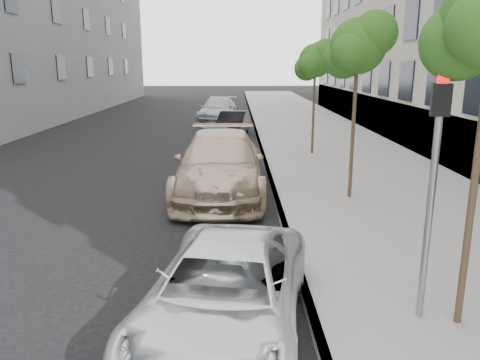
{
  "coord_description": "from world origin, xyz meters",
  "views": [
    {
      "loc": [
        0.05,
        -4.44,
        3.7
      ],
      "look_at": [
        0.13,
        4.43,
        1.5
      ],
      "focal_mm": 35.0,
      "sensor_mm": 36.0,
      "label": 1
    }
  ],
  "objects_px": {
    "sedan_blue": "(215,140)",
    "sedan_black": "(233,124)",
    "tree_mid": "(359,46)",
    "minivan": "(225,292)",
    "signal_pole": "(434,173)",
    "tree_far": "(316,61)",
    "suv": "(220,164)",
    "sedan_rear": "(218,110)"
  },
  "relations": [
    {
      "from": "sedan_blue",
      "to": "sedan_rear",
      "type": "xyz_separation_m",
      "value": [
        -0.28,
        11.78,
        0.11
      ]
    },
    {
      "from": "signal_pole",
      "to": "suv",
      "type": "bearing_deg",
      "value": 128.88
    },
    {
      "from": "tree_far",
      "to": "sedan_rear",
      "type": "relative_size",
      "value": 0.83
    },
    {
      "from": "signal_pole",
      "to": "sedan_blue",
      "type": "relative_size",
      "value": 0.87
    },
    {
      "from": "sedan_blue",
      "to": "sedan_black",
      "type": "xyz_separation_m",
      "value": [
        0.69,
        5.77,
        -0.04
      ]
    },
    {
      "from": "tree_far",
      "to": "signal_pole",
      "type": "distance_m",
      "value": 12.93
    },
    {
      "from": "suv",
      "to": "sedan_blue",
      "type": "xyz_separation_m",
      "value": [
        -0.38,
        5.64,
        -0.21
      ]
    },
    {
      "from": "tree_mid",
      "to": "minivan",
      "type": "relative_size",
      "value": 1.07
    },
    {
      "from": "signal_pole",
      "to": "sedan_blue",
      "type": "distance_m",
      "value": 13.37
    },
    {
      "from": "minivan",
      "to": "sedan_black",
      "type": "bearing_deg",
      "value": 99.77
    },
    {
      "from": "sedan_blue",
      "to": "sedan_rear",
      "type": "height_order",
      "value": "sedan_rear"
    },
    {
      "from": "signal_pole",
      "to": "sedan_rear",
      "type": "height_order",
      "value": "signal_pole"
    },
    {
      "from": "sedan_black",
      "to": "tree_mid",
      "type": "bearing_deg",
      "value": -66.05
    },
    {
      "from": "minivan",
      "to": "sedan_black",
      "type": "xyz_separation_m",
      "value": [
        0.0,
        18.77,
        0.01
      ]
    },
    {
      "from": "minivan",
      "to": "sedan_blue",
      "type": "height_order",
      "value": "sedan_blue"
    },
    {
      "from": "sedan_rear",
      "to": "suv",
      "type": "bearing_deg",
      "value": -82.19
    },
    {
      "from": "sedan_blue",
      "to": "sedan_black",
      "type": "bearing_deg",
      "value": 78.72
    },
    {
      "from": "tree_far",
      "to": "sedan_blue",
      "type": "bearing_deg",
      "value": -179.59
    },
    {
      "from": "tree_mid",
      "to": "suv",
      "type": "bearing_deg",
      "value": 167.19
    },
    {
      "from": "tree_far",
      "to": "sedan_rear",
      "type": "xyz_separation_m",
      "value": [
        -4.3,
        11.75,
        -3.05
      ]
    },
    {
      "from": "minivan",
      "to": "signal_pole",
      "type": "bearing_deg",
      "value": 14.02
    },
    {
      "from": "signal_pole",
      "to": "sedan_black",
      "type": "distance_m",
      "value": 18.85
    },
    {
      "from": "tree_mid",
      "to": "minivan",
      "type": "bearing_deg",
      "value": -116.98
    },
    {
      "from": "tree_mid",
      "to": "sedan_rear",
      "type": "distance_m",
      "value": 19.05
    },
    {
      "from": "sedan_black",
      "to": "suv",
      "type": "bearing_deg",
      "value": -82.8
    },
    {
      "from": "sedan_blue",
      "to": "sedan_black",
      "type": "relative_size",
      "value": 1.02
    },
    {
      "from": "tree_mid",
      "to": "signal_pole",
      "type": "bearing_deg",
      "value": -94.56
    },
    {
      "from": "tree_far",
      "to": "minivan",
      "type": "relative_size",
      "value": 1.0
    },
    {
      "from": "sedan_blue",
      "to": "sedan_rear",
      "type": "distance_m",
      "value": 11.78
    },
    {
      "from": "tree_mid",
      "to": "signal_pole",
      "type": "height_order",
      "value": "tree_mid"
    },
    {
      "from": "signal_pole",
      "to": "sedan_rear",
      "type": "distance_m",
      "value": 24.91
    },
    {
      "from": "signal_pole",
      "to": "tree_far",
      "type": "bearing_deg",
      "value": 102.99
    },
    {
      "from": "signal_pole",
      "to": "sedan_black",
      "type": "height_order",
      "value": "signal_pole"
    },
    {
      "from": "minivan",
      "to": "sedan_rear",
      "type": "bearing_deg",
      "value": 102.01
    },
    {
      "from": "suv",
      "to": "sedan_black",
      "type": "relative_size",
      "value": 1.57
    },
    {
      "from": "tree_far",
      "to": "suv",
      "type": "bearing_deg",
      "value": -122.64
    },
    {
      "from": "signal_pole",
      "to": "sedan_rear",
      "type": "bearing_deg",
      "value": 114.02
    },
    {
      "from": "sedan_rear",
      "to": "minivan",
      "type": "bearing_deg",
      "value": -82.13
    },
    {
      "from": "tree_mid",
      "to": "sedan_rear",
      "type": "height_order",
      "value": "tree_mid"
    },
    {
      "from": "minivan",
      "to": "sedan_black",
      "type": "height_order",
      "value": "sedan_black"
    },
    {
      "from": "suv",
      "to": "sedan_black",
      "type": "xyz_separation_m",
      "value": [
        0.31,
        11.41,
        -0.25
      ]
    },
    {
      "from": "tree_far",
      "to": "minivan",
      "type": "distance_m",
      "value": 13.83
    }
  ]
}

